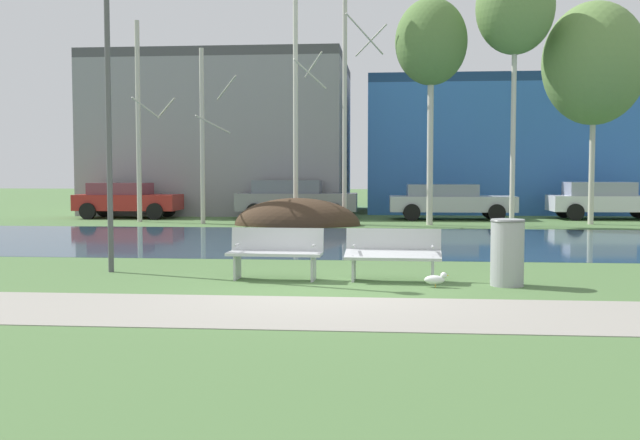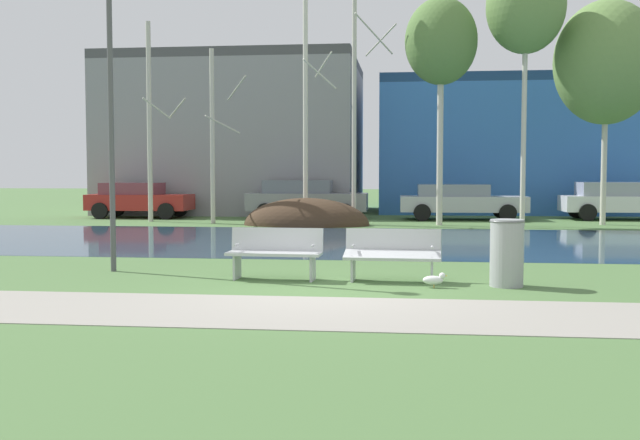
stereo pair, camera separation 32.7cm
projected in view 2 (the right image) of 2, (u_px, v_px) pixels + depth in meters
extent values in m
plane|color=#4C703D|center=(363.00, 236.00, 21.35)|extent=(120.00, 120.00, 0.00)
cube|color=gray|center=(311.00, 312.00, 9.74)|extent=(60.00, 2.33, 0.01)
cube|color=#284256|center=(360.00, 241.00, 19.92)|extent=(80.00, 8.93, 0.01)
ellipsoid|color=#423021|center=(306.00, 225.00, 25.84)|extent=(4.36, 2.58, 1.88)
cube|color=#B2B5B7|center=(274.00, 254.00, 12.62)|extent=(1.62, 0.54, 0.05)
cube|color=#B2B5B7|center=(277.00, 239.00, 12.88)|extent=(1.60, 0.14, 0.40)
cube|color=#B2B5B7|center=(237.00, 266.00, 12.79)|extent=(0.05, 0.43, 0.45)
cube|color=#B2B5B7|center=(313.00, 267.00, 12.59)|extent=(0.05, 0.43, 0.45)
cylinder|color=#B2B5B7|center=(236.00, 245.00, 12.73)|extent=(0.05, 0.28, 0.04)
cylinder|color=#B2B5B7|center=(312.00, 246.00, 12.53)|extent=(0.05, 0.28, 0.04)
cube|color=#B2B5B7|center=(392.00, 255.00, 12.39)|extent=(1.62, 0.54, 0.14)
cube|color=#B2B5B7|center=(393.00, 241.00, 12.65)|extent=(1.60, 0.14, 0.40)
cube|color=#B2B5B7|center=(353.00, 268.00, 12.56)|extent=(0.05, 0.43, 0.45)
cube|color=#B2B5B7|center=(432.00, 269.00, 12.36)|extent=(0.05, 0.43, 0.45)
cylinder|color=#B2B5B7|center=(353.00, 246.00, 12.50)|extent=(0.05, 0.28, 0.04)
cylinder|color=#B2B5B7|center=(432.00, 247.00, 12.30)|extent=(0.05, 0.28, 0.04)
cylinder|color=#999B9E|center=(507.00, 253.00, 11.93)|extent=(0.53, 0.53, 1.07)
torus|color=#5B5D5E|center=(507.00, 221.00, 11.89)|extent=(0.55, 0.55, 0.04)
ellipsoid|color=white|center=(433.00, 280.00, 11.81)|extent=(0.32, 0.14, 0.14)
sphere|color=white|center=(442.00, 276.00, 11.79)|extent=(0.10, 0.10, 0.10)
cone|color=gold|center=(446.00, 276.00, 11.78)|extent=(0.06, 0.03, 0.03)
cylinder|color=gold|center=(434.00, 285.00, 11.78)|extent=(0.01, 0.01, 0.10)
cylinder|color=gold|center=(434.00, 284.00, 11.84)|extent=(0.01, 0.01, 0.10)
cylinder|color=#4C4C51|center=(111.00, 125.00, 13.62)|extent=(0.10, 0.10, 5.35)
cylinder|color=#BCB7A8|center=(149.00, 122.00, 27.57)|extent=(0.18, 0.18, 7.34)
cylinder|color=#BCB7A8|center=(177.00, 108.00, 28.03)|extent=(1.20, 1.72, 0.64)
cylinder|color=#BCB7A8|center=(157.00, 108.00, 27.04)|extent=(0.82, 0.80, 0.73)
cylinder|color=#BCB7A8|center=(212.00, 137.00, 26.54)|extent=(0.16, 0.16, 6.18)
cylinder|color=#BCB7A8|center=(237.00, 88.00, 26.86)|extent=(1.04, 1.48, 0.74)
cylinder|color=#BCB7A8|center=(223.00, 124.00, 25.93)|extent=(1.04, 1.01, 0.60)
cylinder|color=beige|center=(305.00, 95.00, 26.90)|extent=(0.17, 0.17, 9.18)
cylinder|color=beige|center=(323.00, 65.00, 27.16)|extent=(0.77, 1.09, 0.81)
cylinder|color=beige|center=(320.00, 74.00, 26.18)|extent=(1.10, 1.07, 0.95)
cylinder|color=#BCB7A8|center=(354.00, 94.00, 25.74)|extent=(0.15, 0.15, 9.07)
cylinder|color=#BCB7A8|center=(380.00, 40.00, 26.11)|extent=(1.16, 1.66, 0.85)
cylinder|color=#BCB7A8|center=(374.00, 34.00, 24.82)|extent=(1.25, 1.22, 1.20)
cylinder|color=beige|center=(440.00, 108.00, 25.58)|extent=(0.21, 0.21, 8.05)
ellipsoid|color=#567A3D|center=(441.00, 41.00, 25.43)|extent=(2.46, 2.46, 2.95)
cylinder|color=beige|center=(524.00, 86.00, 25.12)|extent=(0.17, 0.17, 9.45)
ellipsoid|color=#668947|center=(526.00, 6.00, 24.95)|extent=(2.63, 2.63, 3.16)
cylinder|color=beige|center=(605.00, 121.00, 25.80)|extent=(0.19, 0.19, 7.17)
ellipsoid|color=#668947|center=(606.00, 62.00, 25.68)|extent=(3.54, 3.54, 4.25)
cube|color=maroon|center=(140.00, 202.00, 29.99)|extent=(4.06, 1.81, 0.62)
cube|color=brown|center=(132.00, 189.00, 29.98)|extent=(2.28, 1.58, 0.46)
cylinder|color=black|center=(179.00, 209.00, 30.74)|extent=(0.64, 0.23, 0.64)
cylinder|color=black|center=(166.00, 211.00, 29.00)|extent=(0.64, 0.23, 0.64)
cylinder|color=black|center=(117.00, 209.00, 31.01)|extent=(0.64, 0.23, 0.64)
cylinder|color=black|center=(100.00, 211.00, 29.27)|extent=(0.64, 0.23, 0.64)
cube|color=slate|center=(308.00, 202.00, 29.41)|extent=(4.71, 1.83, 0.69)
cube|color=slate|center=(298.00, 187.00, 29.41)|extent=(2.65, 1.59, 0.51)
cylinder|color=black|center=(348.00, 210.00, 30.16)|extent=(0.64, 0.23, 0.64)
cylinder|color=black|center=(345.00, 212.00, 28.40)|extent=(0.64, 0.23, 0.64)
cylinder|color=black|center=(273.00, 209.00, 30.47)|extent=(0.64, 0.23, 0.64)
cylinder|color=black|center=(265.00, 212.00, 28.72)|extent=(0.64, 0.23, 0.64)
cube|color=#B2B5BC|center=(463.00, 204.00, 28.74)|extent=(4.80, 1.85, 0.59)
cube|color=gray|center=(453.00, 190.00, 28.74)|extent=(2.70, 1.60, 0.46)
cylinder|color=black|center=(501.00, 211.00, 29.48)|extent=(0.64, 0.23, 0.64)
cylinder|color=black|center=(508.00, 213.00, 27.71)|extent=(0.64, 0.23, 0.64)
cylinder|color=black|center=(421.00, 210.00, 29.80)|extent=(0.64, 0.23, 0.64)
cylinder|color=black|center=(422.00, 212.00, 28.03)|extent=(0.64, 0.23, 0.64)
cube|color=silver|center=(621.00, 204.00, 28.75)|extent=(4.44, 1.83, 0.60)
cube|color=#949AAC|center=(612.00, 189.00, 28.75)|extent=(2.49, 1.60, 0.52)
cylinder|color=black|center=(576.00, 210.00, 29.80)|extent=(0.64, 0.23, 0.64)
cylinder|color=black|center=(588.00, 212.00, 28.03)|extent=(0.64, 0.23, 0.64)
cube|color=gray|center=(239.00, 141.00, 35.03)|extent=(11.07, 8.86, 6.56)
cube|color=#48484B|center=(239.00, 66.00, 34.81)|extent=(11.07, 8.86, 0.40)
cube|color=#3870C6|center=(574.00, 151.00, 35.06)|extent=(17.96, 8.70, 5.64)
cube|color=navy|center=(576.00, 86.00, 34.87)|extent=(17.96, 8.70, 0.40)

